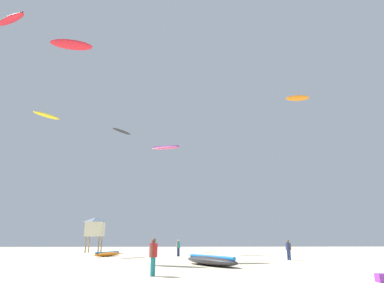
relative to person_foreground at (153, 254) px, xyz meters
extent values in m
cylinder|color=teal|center=(0.03, 0.09, -0.56)|extent=(0.15, 0.15, 0.82)
cylinder|color=teal|center=(-0.03, -0.09, -0.56)|extent=(0.15, 0.15, 0.82)
cylinder|color=#B21E23|center=(0.00, 0.00, 0.16)|extent=(0.38, 0.38, 0.62)
cylinder|color=brown|center=(0.07, 0.21, 0.13)|extent=(0.11, 0.11, 0.57)
cylinder|color=brown|center=(-0.07, -0.21, 0.13)|extent=(0.11, 0.11, 0.57)
sphere|color=brown|center=(0.00, 0.00, 0.58)|extent=(0.22, 0.22, 0.22)
cylinder|color=navy|center=(1.27, 17.06, -0.59)|extent=(0.14, 0.14, 0.76)
cylinder|color=navy|center=(1.15, 16.94, -0.59)|extent=(0.14, 0.14, 0.76)
cylinder|color=teal|center=(1.21, 17.00, 0.08)|extent=(0.35, 0.35, 0.57)
cylinder|color=tan|center=(1.35, 17.15, 0.05)|extent=(0.10, 0.10, 0.53)
cylinder|color=tan|center=(1.07, 16.85, 0.05)|extent=(0.10, 0.10, 0.53)
sphere|color=tan|center=(1.21, 17.00, 0.47)|extent=(0.21, 0.21, 0.21)
cylinder|color=navy|center=(9.95, 11.01, -0.59)|extent=(0.14, 0.14, 0.76)
cylinder|color=navy|center=(10.06, 10.87, -0.59)|extent=(0.14, 0.14, 0.76)
cylinder|color=navy|center=(10.01, 10.94, 0.07)|extent=(0.35, 0.35, 0.57)
cylinder|color=brown|center=(9.88, 11.10, 0.05)|extent=(0.10, 0.10, 0.52)
cylinder|color=brown|center=(10.14, 10.78, 0.05)|extent=(0.10, 0.10, 0.52)
sphere|color=brown|center=(10.01, 10.94, 0.46)|extent=(0.21, 0.21, 0.21)
ellipsoid|color=#2D2D33|center=(3.25, 5.82, -0.69)|extent=(3.80, 5.25, 0.64)
cylinder|color=blue|center=(3.25, 5.82, -0.46)|extent=(2.50, 4.28, 0.23)
ellipsoid|color=orange|center=(-5.62, 17.28, -0.77)|extent=(2.61, 3.67, 0.40)
cylinder|color=blue|center=(-5.62, 17.28, -0.61)|extent=(1.71, 3.01, 0.16)
cylinder|color=#8C704C|center=(-8.19, 25.98, -0.02)|extent=(0.14, 0.14, 1.90)
cylinder|color=#8C704C|center=(-8.19, 24.48, -0.02)|extent=(0.14, 0.14, 1.90)
cylinder|color=#8C704C|center=(-9.69, 25.98, -0.02)|extent=(0.14, 0.14, 1.90)
cylinder|color=#8C704C|center=(-9.69, 24.48, -0.02)|extent=(0.14, 0.14, 1.90)
cube|color=beige|center=(-8.94, 25.23, 1.78)|extent=(2.00, 2.00, 1.70)
pyramid|color=slate|center=(-8.94, 25.23, 2.90)|extent=(2.30, 2.30, 0.55)
cube|color=purple|center=(9.24, -2.52, -0.81)|extent=(0.56, 0.36, 0.32)
ellipsoid|color=#2D2D33|center=(-7.91, 33.10, 17.00)|extent=(3.14, 3.81, 0.62)
ellipsoid|color=red|center=(-10.33, 14.45, 20.36)|extent=(4.43, 1.99, 0.91)
cylinder|color=blue|center=(-10.33, 14.45, 20.55)|extent=(3.91, 0.87, 0.19)
ellipsoid|color=yellow|center=(-14.08, 19.47, 14.24)|extent=(2.71, 2.96, 0.32)
ellipsoid|color=red|center=(-16.04, 12.71, 22.00)|extent=(4.03, 3.09, 0.72)
cylinder|color=#2D2D33|center=(-16.04, 12.71, 22.18)|extent=(3.23, 2.05, 0.18)
ellipsoid|color=orange|center=(13.22, 14.00, 14.49)|extent=(2.41, 0.98, 0.57)
cylinder|color=white|center=(13.22, 14.00, 14.59)|extent=(2.15, 0.40, 0.10)
ellipsoid|color=#E5598C|center=(-0.43, 22.17, 11.33)|extent=(3.63, 1.89, 0.76)
cylinder|color=purple|center=(-0.43, 22.17, 11.49)|extent=(3.14, 0.97, 0.15)
camera|label=1|loc=(1.11, -15.81, 0.68)|focal=30.17mm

